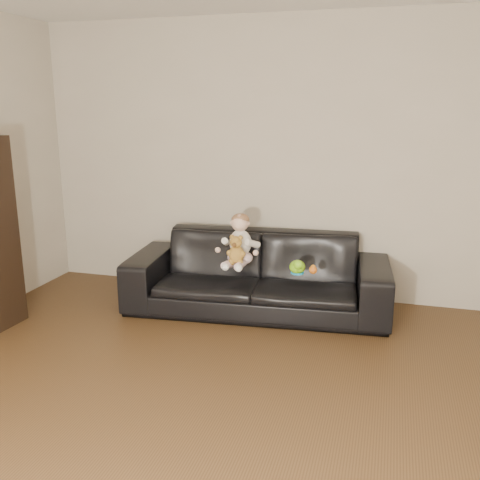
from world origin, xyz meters
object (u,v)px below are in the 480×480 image
(teddy_bear, at_px, (236,250))
(baby, at_px, (240,243))
(toy_blue_disc, at_px, (297,273))
(sofa, at_px, (258,273))
(toy_green, at_px, (297,267))
(toy_rattle, at_px, (313,270))

(teddy_bear, bearing_deg, baby, 102.85)
(baby, xyz_separation_m, toy_blue_disc, (0.53, -0.11, -0.19))
(sofa, bearing_deg, toy_blue_disc, -35.46)
(toy_blue_disc, bearing_deg, toy_green, 117.10)
(teddy_bear, xyz_separation_m, toy_blue_disc, (0.52, 0.03, -0.16))
(sofa, relative_size, teddy_bear, 9.29)
(toy_green, bearing_deg, toy_rattle, 8.10)
(sofa, xyz_separation_m, toy_green, (0.40, -0.23, 0.16))
(sofa, xyz_separation_m, teddy_bear, (-0.12, -0.26, 0.28))
(baby, height_order, teddy_bear, baby)
(toy_green, bearing_deg, baby, 168.65)
(toy_green, distance_m, toy_blue_disc, 0.05)
(sofa, height_order, teddy_bear, teddy_bear)
(teddy_bear, height_order, toy_blue_disc, teddy_bear)
(sofa, xyz_separation_m, baby, (-0.13, -0.12, 0.31))
(teddy_bear, relative_size, toy_blue_disc, 2.27)
(baby, relative_size, toy_blue_disc, 4.15)
(sofa, distance_m, toy_rattle, 0.58)
(sofa, distance_m, toy_blue_disc, 0.48)
(sofa, bearing_deg, baby, -142.06)
(toy_rattle, height_order, toy_blue_disc, toy_rattle)
(sofa, distance_m, baby, 0.36)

